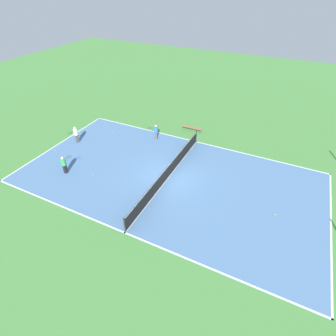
{
  "coord_description": "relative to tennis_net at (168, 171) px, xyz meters",
  "views": [
    {
      "loc": [
        13.62,
        6.68,
        12.17
      ],
      "look_at": [
        0.0,
        0.0,
        0.9
      ],
      "focal_mm": 28.0,
      "sensor_mm": 36.0,
      "label": 1
    }
  ],
  "objects": [
    {
      "name": "tennis_net",
      "position": [
        0.0,
        0.0,
        0.0
      ],
      "size": [
        11.39,
        0.1,
        1.12
      ],
      "color": "black",
      "rests_on": "court_surface"
    },
    {
      "name": "court_surface",
      "position": [
        0.0,
        0.0,
        -0.58
      ],
      "size": [
        11.59,
        21.78,
        0.02
      ],
      "color": "#4C729E",
      "rests_on": "ground_plane"
    },
    {
      "name": "ground_plane",
      "position": [
        0.0,
        0.0,
        -0.59
      ],
      "size": [
        80.0,
        80.0,
        0.0
      ],
      "primitive_type": "plane",
      "color": "#47843D"
    },
    {
      "name": "tennis_ball_midcourt",
      "position": [
        0.41,
        7.67,
        -0.53
      ],
      "size": [
        0.07,
        0.07,
        0.07
      ],
      "primitive_type": "sphere",
      "color": "#CCE033",
      "rests_on": "court_surface"
    },
    {
      "name": "player_far_green",
      "position": [
        2.85,
        -7.22,
        0.24
      ],
      "size": [
        0.96,
        0.42,
        1.44
      ],
      "rotation": [
        0.0,
        0.0,
        3.05
      ],
      "color": "black",
      "rests_on": "court_surface"
    },
    {
      "name": "tennis_ball_near_net",
      "position": [
        2.24,
        -5.16,
        -0.53
      ],
      "size": [
        0.07,
        0.07,
        0.07
      ],
      "primitive_type": "sphere",
      "color": "#CCE033",
      "rests_on": "court_surface"
    },
    {
      "name": "tennis_ball_left_sideline",
      "position": [
        -3.95,
        -7.89,
        -0.53
      ],
      "size": [
        0.07,
        0.07,
        0.07
      ],
      "primitive_type": "sphere",
      "color": "#CCE033",
      "rests_on": "court_surface"
    },
    {
      "name": "tennis_ball_far_baseline",
      "position": [
        0.95,
        -10.34,
        -0.53
      ],
      "size": [
        0.07,
        0.07,
        0.07
      ],
      "primitive_type": "sphere",
      "color": "#CCE033",
      "rests_on": "court_surface"
    },
    {
      "name": "player_near_blue",
      "position": [
        -4.61,
        -3.49,
        0.22
      ],
      "size": [
        0.57,
        0.99,
        1.4
      ],
      "rotation": [
        0.0,
        0.0,
        4.99
      ],
      "color": "#4C4C51",
      "rests_on": "court_surface"
    },
    {
      "name": "player_far_white",
      "position": [
        -0.99,
        -9.52,
        0.29
      ],
      "size": [
        0.98,
        0.52,
        1.51
      ],
      "rotation": [
        0.0,
        0.0,
        6.08
      ],
      "color": "#4C4C51",
      "rests_on": "court_surface"
    },
    {
      "name": "bench",
      "position": [
        -7.4,
        -1.05,
        -0.19
      ],
      "size": [
        0.36,
        1.98,
        0.45
      ],
      "rotation": [
        0.0,
        0.0,
        1.57
      ],
      "color": "olive",
      "rests_on": "ground_plane"
    }
  ]
}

